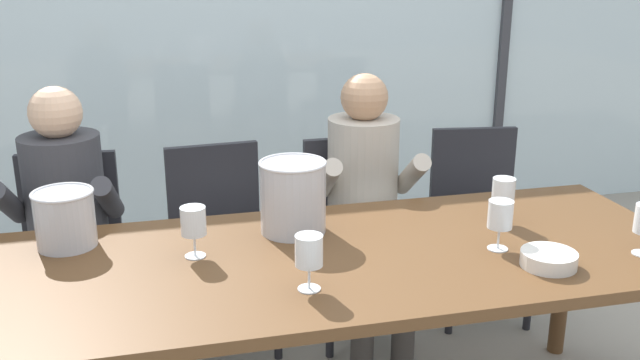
% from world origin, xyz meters
% --- Properties ---
extents(ground, '(14.00, 14.00, 0.00)m').
position_xyz_m(ground, '(0.00, 1.00, 0.00)').
color(ground, '#9E9384').
extents(window_glass_panel, '(7.60, 0.03, 2.60)m').
position_xyz_m(window_glass_panel, '(0.00, 2.22, 1.30)').
color(window_glass_panel, silver).
rests_on(window_glass_panel, ground).
extents(window_mullion_right, '(0.06, 0.06, 2.60)m').
position_xyz_m(window_mullion_right, '(1.71, 2.20, 1.30)').
color(window_mullion_right, '#38383D').
rests_on(window_mullion_right, ground).
extents(hillside_vineyard, '(13.60, 2.40, 1.84)m').
position_xyz_m(hillside_vineyard, '(0.00, 6.09, 0.92)').
color(hillside_vineyard, '#568942').
rests_on(hillside_vineyard, ground).
extents(dining_table, '(2.40, 0.94, 0.75)m').
position_xyz_m(dining_table, '(0.00, 0.00, 0.68)').
color(dining_table, brown).
rests_on(dining_table, ground).
extents(chair_near_curtain, '(0.47, 0.47, 0.90)m').
position_xyz_m(chair_near_curtain, '(-0.98, 0.89, 0.53)').
color(chair_near_curtain, '#232328').
rests_on(chair_near_curtain, ground).
extents(chair_left_of_center, '(0.47, 0.47, 0.90)m').
position_xyz_m(chair_left_of_center, '(-0.34, 0.88, 0.53)').
color(chair_left_of_center, '#232328').
rests_on(chair_left_of_center, ground).
extents(chair_center, '(0.45, 0.45, 0.90)m').
position_xyz_m(chair_center, '(0.28, 0.85, 0.53)').
color(chair_center, '#232328').
rests_on(chair_center, ground).
extents(chair_right_of_center, '(0.50, 0.50, 0.90)m').
position_xyz_m(chair_right_of_center, '(0.92, 0.88, 0.53)').
color(chair_right_of_center, '#232328').
rests_on(chair_right_of_center, ground).
extents(person_charcoal_jacket, '(0.49, 0.63, 1.21)m').
position_xyz_m(person_charcoal_jacket, '(-0.97, 0.74, 0.70)').
color(person_charcoal_jacket, '#38383D').
rests_on(person_charcoal_jacket, ground).
extents(person_beige_jumper, '(0.48, 0.62, 1.21)m').
position_xyz_m(person_beige_jumper, '(0.31, 0.74, 0.70)').
color(person_beige_jumper, '#B7AD9E').
rests_on(person_beige_jumper, ground).
extents(ice_bucket_primary, '(0.21, 0.21, 0.20)m').
position_xyz_m(ice_bucket_primary, '(-0.91, 0.29, 0.85)').
color(ice_bucket_primary, '#B7B7BC').
rests_on(ice_bucket_primary, dining_table).
extents(ice_bucket_secondary, '(0.24, 0.24, 0.26)m').
position_xyz_m(ice_bucket_secondary, '(-0.13, 0.24, 0.89)').
color(ice_bucket_secondary, '#B7B7BC').
rests_on(ice_bucket_secondary, dining_table).
extents(tasting_bowl, '(0.18, 0.18, 0.05)m').
position_xyz_m(tasting_bowl, '(0.61, -0.25, 0.78)').
color(tasting_bowl, silver).
rests_on(tasting_bowl, dining_table).
extents(wine_glass_near_bucket, '(0.08, 0.08, 0.17)m').
position_xyz_m(wine_glass_near_bucket, '(-0.18, -0.23, 0.87)').
color(wine_glass_near_bucket, silver).
rests_on(wine_glass_near_bucket, dining_table).
extents(wine_glass_center_pour, '(0.08, 0.08, 0.17)m').
position_xyz_m(wine_glass_center_pour, '(-0.49, 0.10, 0.87)').
color(wine_glass_center_pour, silver).
rests_on(wine_glass_center_pour, dining_table).
extents(wine_glass_by_right_taster, '(0.08, 0.08, 0.17)m').
position_xyz_m(wine_glass_by_right_taster, '(0.64, 0.13, 0.87)').
color(wine_glass_by_right_taster, silver).
rests_on(wine_glass_by_right_taster, dining_table).
extents(wine_glass_spare_empty, '(0.08, 0.08, 0.17)m').
position_xyz_m(wine_glass_spare_empty, '(0.52, -0.09, 0.87)').
color(wine_glass_spare_empty, silver).
rests_on(wine_glass_spare_empty, dining_table).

